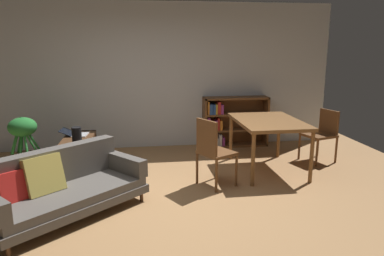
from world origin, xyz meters
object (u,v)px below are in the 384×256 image
at_px(open_laptop, 76,134).
at_px(dining_chair_far, 322,132).
at_px(bookshelf, 230,122).
at_px(media_console, 79,154).
at_px(dining_chair_near, 213,149).
at_px(fabric_couch, 60,186).
at_px(dining_table, 268,125).
at_px(potted_floor_plant, 23,135).
at_px(desk_speaker, 77,135).

relative_size(open_laptop, dining_chair_far, 0.52).
bearing_deg(bookshelf, open_laptop, -163.77).
relative_size(open_laptop, bookshelf, 0.36).
relative_size(media_console, dining_chair_far, 1.26).
xyz_separation_m(media_console, dining_chair_near, (1.95, -1.01, 0.29)).
height_order(fabric_couch, dining_table, dining_table).
bearing_deg(dining_chair_far, fabric_couch, -159.67).
relative_size(open_laptop, dining_table, 0.33).
bearing_deg(media_console, potted_floor_plant, 165.87).
bearing_deg(dining_chair_far, bookshelf, 138.41).
relative_size(desk_speaker, dining_table, 0.18).
bearing_deg(dining_chair_near, potted_floor_plant, 156.44).
relative_size(dining_chair_near, dining_chair_far, 1.11).
xyz_separation_m(dining_chair_near, dining_chair_far, (2.05, 0.87, -0.04)).
bearing_deg(fabric_couch, potted_floor_plant, 116.47).
relative_size(fabric_couch, desk_speaker, 7.91).
xyz_separation_m(fabric_couch, media_console, (-0.04, 1.60, -0.08)).
height_order(open_laptop, potted_floor_plant, potted_floor_plant).
bearing_deg(fabric_couch, open_laptop, 93.15).
height_order(fabric_couch, potted_floor_plant, potted_floor_plant).
xyz_separation_m(dining_table, dining_chair_far, (1.07, 0.33, -0.23)).
bearing_deg(desk_speaker, potted_floor_plant, 150.74).
distance_m(media_console, open_laptop, 0.35).
distance_m(potted_floor_plant, bookshelf, 3.65).
distance_m(dining_table, dining_chair_near, 1.14).
xyz_separation_m(dining_table, dining_chair_near, (-0.98, -0.54, -0.19)).
height_order(open_laptop, dining_chair_far, dining_chair_far).
bearing_deg(dining_table, open_laptop, 167.19).
distance_m(open_laptop, bookshelf, 2.87).
distance_m(media_console, dining_chair_far, 4.01).
xyz_separation_m(desk_speaker, potted_floor_plant, (-0.91, 0.51, -0.09)).
relative_size(potted_floor_plant, dining_chair_near, 0.87).
bearing_deg(dining_chair_far, dining_chair_near, -156.93).
xyz_separation_m(fabric_couch, dining_chair_far, (3.96, 1.47, 0.16)).
bearing_deg(bookshelf, dining_chair_near, -110.37).
height_order(dining_chair_near, bookshelf, bookshelf).
xyz_separation_m(media_console, open_laptop, (-0.06, 0.22, 0.27)).
distance_m(fabric_couch, open_laptop, 1.83).
bearing_deg(dining_table, bookshelf, 98.75).
distance_m(open_laptop, desk_speaker, 0.52).
distance_m(open_laptop, dining_chair_near, 2.35).
bearing_deg(open_laptop, dining_table, -12.81).
bearing_deg(desk_speaker, open_laptop, 101.32).
relative_size(open_laptop, potted_floor_plant, 0.54).
xyz_separation_m(desk_speaker, dining_chair_near, (1.91, -0.72, -0.08)).
distance_m(desk_speaker, dining_chair_far, 3.96).
bearing_deg(dining_chair_far, desk_speaker, -177.74).
bearing_deg(media_console, fabric_couch, -88.54).
bearing_deg(desk_speaker, fabric_couch, -90.06).
xyz_separation_m(potted_floor_plant, dining_chair_near, (2.81, -1.23, 0.01)).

